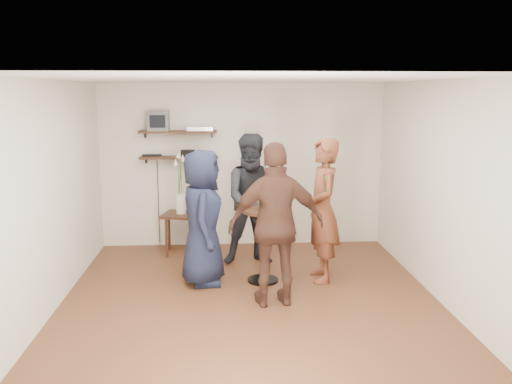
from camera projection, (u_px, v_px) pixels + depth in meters
room at (250, 195)px, 6.21m from camera, size 4.58×5.08×2.68m
shelf_upper at (178, 132)px, 8.38m from camera, size 1.20×0.25×0.04m
shelf_lower at (179, 157)px, 8.45m from camera, size 1.20×0.25×0.04m
crt_monitor at (159, 121)px, 8.33m from camera, size 0.32×0.30×0.30m
dvd_deck at (200, 129)px, 8.39m from camera, size 0.40×0.24×0.06m
radio at (188, 153)px, 8.45m from camera, size 0.22×0.10×0.10m
power_strip at (152, 155)px, 8.47m from camera, size 0.30×0.05×0.03m
side_table at (181, 220)px, 8.30m from camera, size 0.63×0.63×0.63m
vase_lilies at (180, 194)px, 8.22m from camera, size 0.19×0.20×0.98m
drinks_table at (263, 235)px, 7.04m from camera, size 0.53×0.53×0.97m
wine_glass_fl at (259, 200)px, 6.92m from camera, size 0.06×0.06×0.19m
wine_glass_fr at (270, 199)px, 6.92m from camera, size 0.07×0.07×0.21m
wine_glass_bl at (261, 199)px, 7.00m from camera, size 0.07×0.07×0.20m
wine_glass_br at (265, 199)px, 6.96m from camera, size 0.07×0.07×0.20m
person_plaid at (322, 210)px, 7.06m from camera, size 0.48×0.70×1.88m
person_dark at (254, 200)px, 7.74m from camera, size 0.97×0.79×1.88m
person_navy at (202, 218)px, 6.93m from camera, size 0.57×0.87×1.75m
person_brown at (276, 225)px, 6.22m from camera, size 1.17×0.60×1.91m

